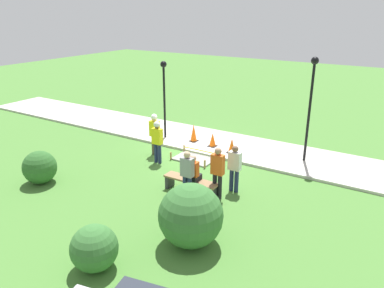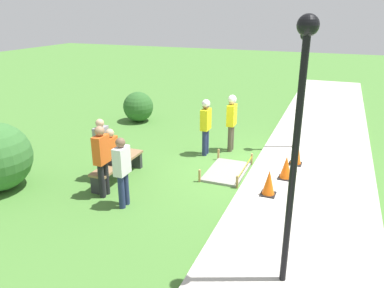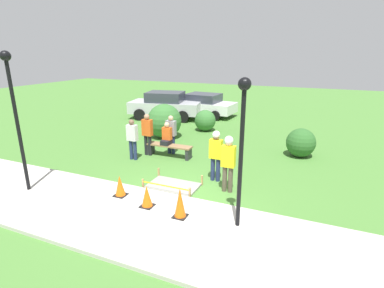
{
  "view_description": "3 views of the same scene",
  "coord_description": "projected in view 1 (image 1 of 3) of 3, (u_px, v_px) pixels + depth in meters",
  "views": [
    {
      "loc": [
        -7.69,
        12.34,
        5.72
      ],
      "look_at": [
        -0.94,
        1.52,
        1.06
      ],
      "focal_mm": 35.0,
      "sensor_mm": 36.0,
      "label": 1
    },
    {
      "loc": [
        -9.27,
        -1.88,
        4.14
      ],
      "look_at": [
        -0.78,
        1.45,
        0.81
      ],
      "focal_mm": 35.0,
      "sensor_mm": 36.0,
      "label": 2
    },
    {
      "loc": [
        3.46,
        -7.01,
        4.06
      ],
      "look_at": [
        -0.35,
        1.84,
        1.06
      ],
      "focal_mm": 28.0,
      "sensor_mm": 36.0,
      "label": 3
    }
  ],
  "objects": [
    {
      "name": "bystander_in_white_shirt",
      "position": [
        187.0,
        173.0,
        11.62
      ],
      "size": [
        0.4,
        0.22,
        1.59
      ],
      "color": "navy",
      "rests_on": "ground_plane"
    },
    {
      "name": "traffic_cone_far_patch",
      "position": [
        213.0,
        140.0,
        16.0
      ],
      "size": [
        0.34,
        0.34,
        0.6
      ],
      "color": "black",
      "rests_on": "sidewalk"
    },
    {
      "name": "worker_supervisor",
      "position": [
        157.0,
        139.0,
        14.33
      ],
      "size": [
        0.4,
        0.24,
        1.68
      ],
      "color": "navy",
      "rests_on": "ground_plane"
    },
    {
      "name": "traffic_cone_sidewalk_edge",
      "position": [
        194.0,
        133.0,
        16.58
      ],
      "size": [
        0.34,
        0.34,
        0.78
      ],
      "color": "black",
      "rests_on": "sidewalk"
    },
    {
      "name": "wet_concrete_patch",
      "position": [
        194.0,
        159.0,
        14.91
      ],
      "size": [
        1.61,
        1.02,
        0.32
      ],
      "color": "gray",
      "rests_on": "ground_plane"
    },
    {
      "name": "lamppost_far",
      "position": [
        311.0,
        95.0,
        13.73
      ],
      "size": [
        0.28,
        0.28,
        3.98
      ],
      "color": "black",
      "rests_on": "sidewalk"
    },
    {
      "name": "shrub_rounded_near",
      "position": [
        94.0,
        248.0,
        8.53
      ],
      "size": [
        1.11,
        1.11,
        1.11
      ],
      "color": "#387033",
      "rests_on": "ground_plane"
    },
    {
      "name": "ground_plane",
      "position": [
        192.0,
        153.0,
        15.62
      ],
      "size": [
        60.0,
        60.0,
        0.0
      ],
      "primitive_type": "plane",
      "color": "#477A33"
    },
    {
      "name": "sidewalk",
      "position": [
        210.0,
        141.0,
        16.82
      ],
      "size": [
        28.0,
        3.06,
        0.1
      ],
      "color": "#BCB7AD",
      "rests_on": "ground_plane"
    },
    {
      "name": "lamppost_near",
      "position": [
        164.0,
        88.0,
        16.47
      ],
      "size": [
        0.28,
        0.28,
        3.45
      ],
      "color": "black",
      "rests_on": "sidewalk"
    },
    {
      "name": "shrub_rounded_mid",
      "position": [
        191.0,
        216.0,
        9.34
      ],
      "size": [
        1.65,
        1.65,
        1.65
      ],
      "color": "#387033",
      "rests_on": "ground_plane"
    },
    {
      "name": "person_seated_on_bench",
      "position": [
        193.0,
        171.0,
        11.87
      ],
      "size": [
        0.36,
        0.44,
        0.89
      ],
      "color": "black",
      "rests_on": "park_bench"
    },
    {
      "name": "traffic_cone_near_patch",
      "position": [
        232.0,
        146.0,
        15.3
      ],
      "size": [
        0.34,
        0.34,
        0.61
      ],
      "color": "black",
      "rests_on": "sidewalk"
    },
    {
      "name": "worker_assistant",
      "position": [
        155.0,
        131.0,
        15.09
      ],
      "size": [
        0.4,
        0.25,
        1.74
      ],
      "color": "brown",
      "rests_on": "ground_plane"
    },
    {
      "name": "shrub_rounded_far",
      "position": [
        40.0,
        167.0,
        12.79
      ],
      "size": [
        1.15,
        1.15,
        1.15
      ],
      "color": "#2D6028",
      "rests_on": "ground_plane"
    },
    {
      "name": "park_bench",
      "position": [
        191.0,
        183.0,
        12.14
      ],
      "size": [
        1.88,
        0.44,
        0.49
      ],
      "color": "#2D2D33",
      "rests_on": "ground_plane"
    },
    {
      "name": "bystander_in_orange_shirt",
      "position": [
        218.0,
        170.0,
        11.64
      ],
      "size": [
        0.4,
        0.22,
        1.7
      ],
      "color": "black",
      "rests_on": "ground_plane"
    },
    {
      "name": "bystander_in_gray_shirt",
      "position": [
        235.0,
        166.0,
        12.07
      ],
      "size": [
        0.4,
        0.22,
        1.6
      ],
      "color": "navy",
      "rests_on": "ground_plane"
    }
  ]
}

